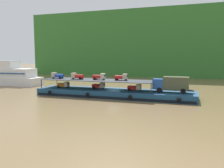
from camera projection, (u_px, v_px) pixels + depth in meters
ground_plane at (114, 97)px, 49.98m from camera, size 400.00×400.00×0.00m
hillside_far_bank at (158, 40)px, 110.06m from camera, size 115.83×32.55×29.28m
cargo_barge at (114, 93)px, 49.87m from camera, size 33.70×7.86×1.50m
covered_lorry at (172, 84)px, 45.79m from camera, size 7.89×2.42×3.10m
cargo_rack at (98, 80)px, 50.81m from camera, size 24.50×6.48×2.00m
mini_truck_lower_stern at (64, 85)px, 53.00m from camera, size 2.80×1.30×1.38m
mini_truck_lower_aft at (99, 86)px, 51.31m from camera, size 2.78×1.26×1.38m
mini_truck_lower_mid at (135, 87)px, 48.13m from camera, size 2.80×1.30×1.38m
mini_truck_upper_stern at (57, 75)px, 53.99m from camera, size 2.78×1.28×1.38m
mini_truck_upper_mid at (77, 76)px, 52.22m from camera, size 2.76×1.23×1.38m
mini_truck_upper_fore at (99, 76)px, 51.03m from camera, size 2.78×1.27×1.38m
mini_truck_upper_bow at (121, 77)px, 49.66m from camera, size 2.77×1.24×1.38m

